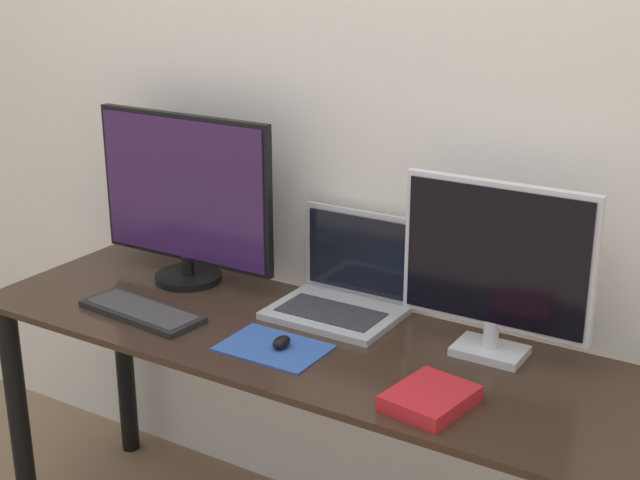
% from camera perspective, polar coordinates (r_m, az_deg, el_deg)
% --- Properties ---
extents(wall_back, '(7.00, 0.05, 2.50)m').
position_cam_1_polar(wall_back, '(2.33, 3.33, 9.21)').
color(wall_back, silver).
rests_on(wall_back, ground_plane).
extents(desk, '(1.78, 0.55, 0.70)m').
position_cam_1_polar(desk, '(2.27, -1.16, -9.15)').
color(desk, '#332319').
rests_on(desk, ground_plane).
extents(monitor_left, '(0.57, 0.19, 0.48)m').
position_cam_1_polar(monitor_left, '(2.51, -8.65, 2.70)').
color(monitor_left, black).
rests_on(monitor_left, desk).
extents(monitor_right, '(0.45, 0.12, 0.42)m').
position_cam_1_polar(monitor_right, '(2.07, 11.20, -1.54)').
color(monitor_right, silver).
rests_on(monitor_right, desk).
extents(laptop, '(0.33, 0.25, 0.26)m').
position_cam_1_polar(laptop, '(2.34, 1.57, -3.09)').
color(laptop, '#ADADB2').
rests_on(laptop, desk).
extents(keyboard, '(0.36, 0.16, 0.02)m').
position_cam_1_polar(keyboard, '(2.38, -11.33, -4.51)').
color(keyboard, black).
rests_on(keyboard, desk).
extents(mousepad, '(0.25, 0.17, 0.00)m').
position_cam_1_polar(mousepad, '(2.15, -2.99, -6.90)').
color(mousepad, '#2D519E').
rests_on(mousepad, desk).
extents(mouse, '(0.04, 0.06, 0.03)m').
position_cam_1_polar(mouse, '(2.14, -2.51, -6.54)').
color(mouse, black).
rests_on(mouse, mousepad).
extents(book, '(0.17, 0.20, 0.03)m').
position_cam_1_polar(book, '(1.91, 7.07, -10.02)').
color(book, red).
rests_on(book, desk).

